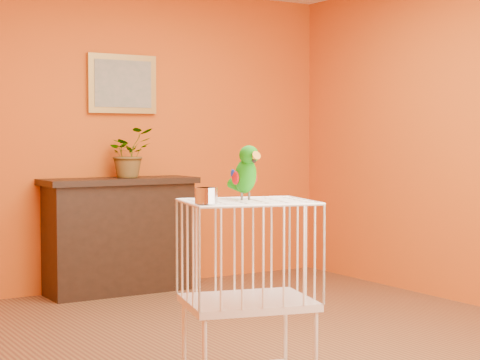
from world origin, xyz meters
TOP-DOWN VIEW (x-y plane):
  - ground at (0.00, 0.00)m, footprint 4.50×4.50m
  - room_shell at (0.00, 0.00)m, footprint 4.50×4.50m
  - console_cabinet at (-0.12, 2.02)m, footprint 1.29×0.46m
  - potted_plant at (-0.03, 2.01)m, footprint 0.42×0.46m
  - framed_picture at (0.00, 2.22)m, footprint 0.62×0.04m
  - birdcage at (-0.60, -0.75)m, footprint 0.73×0.63m
  - feed_cup at (-0.89, -0.84)m, footprint 0.11×0.11m
  - parrot at (-0.58, -0.69)m, footprint 0.14×0.25m

SIDE VIEW (x-z plane):
  - ground at x=0.00m, z-range 0.00..0.00m
  - console_cabinet at x=-0.12m, z-range 0.00..0.96m
  - birdcage at x=-0.60m, z-range 0.02..0.99m
  - feed_cup at x=-0.89m, z-range 0.98..1.05m
  - parrot at x=-0.58m, z-range 0.97..1.26m
  - potted_plant at x=-0.03m, z-range 0.96..1.28m
  - room_shell at x=0.00m, z-range -0.67..3.83m
  - framed_picture at x=0.00m, z-range 1.50..2.00m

